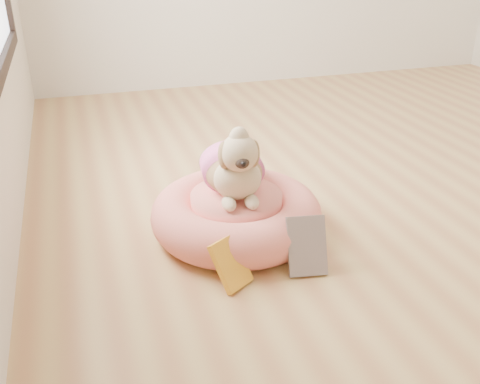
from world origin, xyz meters
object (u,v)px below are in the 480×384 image
object	(u,v)px
pet_bed	(236,214)
book_yellow	(231,264)
book_white	(307,246)
dog	(234,155)

from	to	relation	value
pet_bed	book_yellow	size ratio (longest dim) A/B	3.83
book_yellow	book_white	xyz separation A→B (m)	(0.30, 0.00, 0.02)
pet_bed	dog	distance (m)	0.26
dog	book_white	bearing A→B (deg)	-57.51
book_yellow	book_white	world-z (taller)	book_white
dog	book_yellow	xyz separation A→B (m)	(-0.12, -0.37, -0.26)
dog	book_white	distance (m)	0.47
dog	book_yellow	size ratio (longest dim) A/B	2.41
book_white	dog	bearing A→B (deg)	124.89
pet_bed	book_yellow	bearing A→B (deg)	-110.51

